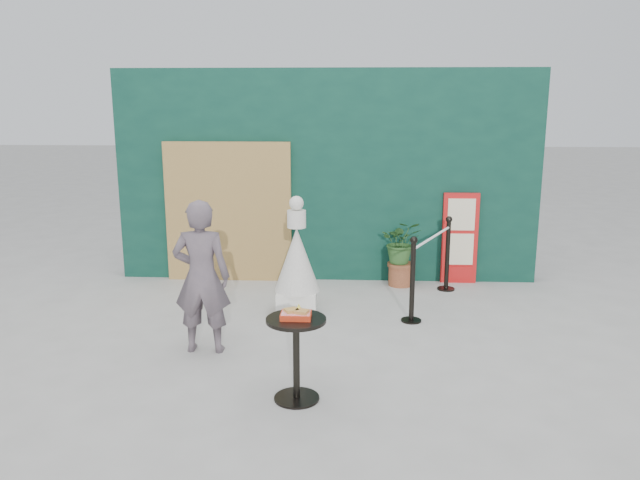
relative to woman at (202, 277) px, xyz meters
The scene contains 10 objects.
ground 1.45m from the woman, 14.62° to the right, with size 60.00×60.00×0.00m, color #ADAAA5.
back_wall 3.15m from the woman, 67.67° to the left, with size 6.00×0.30×3.00m, color #0A3128.
bamboo_fence 2.65m from the woman, 95.01° to the left, with size 1.80×0.08×2.00m, color tan.
woman is the anchor object (origin of this frame).
menu_board 4.06m from the woman, 40.80° to the left, with size 0.50×0.07×1.30m.
statue 1.59m from the woman, 56.77° to the left, with size 0.56×0.56×1.44m.
cafe_table 1.52m from the woman, 44.52° to the right, with size 0.52×0.52×0.75m.
food_basket 1.49m from the woman, 44.40° to the right, with size 0.26×0.19×0.11m.
planter 3.34m from the woman, 47.96° to the left, with size 0.55×0.48×0.94m.
stanchion_barrier 3.05m from the woman, 32.82° to the left, with size 0.84×1.54×1.03m.
Camera 1 is at (0.35, -5.76, 2.57)m, focal length 35.00 mm.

